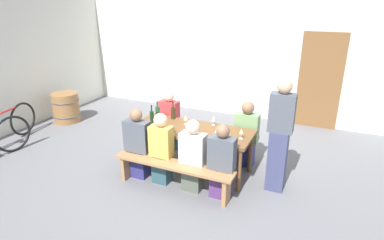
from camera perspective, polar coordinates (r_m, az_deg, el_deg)
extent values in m
plane|color=slate|center=(5.58, 0.00, -8.67)|extent=(24.00, 24.00, 0.00)
cube|color=silver|center=(7.85, 9.45, 12.12)|extent=(14.00, 0.20, 3.20)
cube|color=silver|center=(7.81, -30.82, 9.47)|extent=(0.20, 6.54, 3.20)
cube|color=brown|center=(7.56, 21.69, 6.36)|extent=(0.90, 0.06, 2.10)
cube|color=brown|center=(5.27, 0.00, -1.78)|extent=(1.99, 0.78, 0.05)
cylinder|color=brown|center=(5.57, -10.05, -5.03)|extent=(0.07, 0.07, 0.70)
cylinder|color=brown|center=(4.87, 8.32, -8.90)|extent=(0.07, 0.07, 0.70)
cylinder|color=brown|center=(6.07, -6.60, -2.59)|extent=(0.07, 0.07, 0.70)
cylinder|color=brown|center=(5.44, 10.30, -5.70)|extent=(0.07, 0.07, 0.70)
cube|color=#9E7247|center=(4.83, -3.39, -7.88)|extent=(1.89, 0.30, 0.04)
cube|color=#9E7247|center=(5.34, -11.47, -8.08)|extent=(0.06, 0.24, 0.41)
cube|color=#9E7247|center=(4.67, 6.11, -12.32)|extent=(0.06, 0.24, 0.41)
cube|color=#9E7247|center=(5.97, 2.72, -2.07)|extent=(1.89, 0.30, 0.04)
cube|color=#9E7247|center=(6.39, -4.36, -2.72)|extent=(0.06, 0.24, 0.41)
cube|color=#9E7247|center=(5.83, 10.44, -5.40)|extent=(0.06, 0.24, 0.41)
cylinder|color=#143319|center=(5.51, -7.12, 0.53)|extent=(0.07, 0.07, 0.21)
cylinder|color=#143319|center=(5.46, -7.19, 2.02)|extent=(0.02, 0.02, 0.10)
cylinder|color=black|center=(5.44, -7.21, 2.56)|extent=(0.03, 0.03, 0.01)
cylinder|color=#234C2D|center=(5.65, -6.12, 1.25)|extent=(0.08, 0.08, 0.23)
cylinder|color=#234C2D|center=(5.60, -6.18, 2.76)|extent=(0.03, 0.03, 0.08)
cylinder|color=black|center=(5.59, -6.19, 3.21)|extent=(0.03, 0.03, 0.01)
cylinder|color=#332814|center=(5.67, -3.37, 1.24)|extent=(0.08, 0.08, 0.21)
cylinder|color=#332814|center=(5.62, -3.40, 2.66)|extent=(0.03, 0.03, 0.09)
cylinder|color=black|center=(5.60, -3.41, 3.15)|extent=(0.03, 0.03, 0.01)
cylinder|color=silver|center=(5.82, -6.06, 0.66)|extent=(0.06, 0.06, 0.01)
cylinder|color=silver|center=(5.81, -6.08, 1.02)|extent=(0.01, 0.01, 0.07)
cone|color=beige|center=(5.78, -6.11, 1.77)|extent=(0.06, 0.06, 0.09)
cylinder|color=silver|center=(4.96, 4.42, -2.97)|extent=(0.06, 0.06, 0.01)
cylinder|color=silver|center=(4.94, 4.43, -2.58)|extent=(0.01, 0.01, 0.07)
cone|color=beige|center=(4.91, 4.46, -1.70)|extent=(0.07, 0.07, 0.10)
cylinder|color=silver|center=(5.41, 3.83, -0.87)|extent=(0.06, 0.06, 0.01)
cylinder|color=silver|center=(5.40, 3.84, -0.50)|extent=(0.01, 0.01, 0.07)
cone|color=beige|center=(5.37, 3.86, 0.30)|extent=(0.07, 0.07, 0.09)
cylinder|color=silver|center=(5.43, -1.12, -0.75)|extent=(0.06, 0.06, 0.01)
cylinder|color=silver|center=(5.42, -1.13, -0.35)|extent=(0.01, 0.01, 0.07)
cone|color=beige|center=(5.39, -1.13, 0.46)|extent=(0.07, 0.07, 0.09)
cylinder|color=silver|center=(4.94, 8.68, -3.26)|extent=(0.06, 0.06, 0.01)
cylinder|color=silver|center=(4.92, 8.70, -2.79)|extent=(0.01, 0.01, 0.08)
cone|color=beige|center=(4.89, 8.75, -1.93)|extent=(0.07, 0.07, 0.08)
cube|color=navy|center=(5.37, -9.36, -7.53)|extent=(0.31, 0.24, 0.45)
cube|color=#4C515B|center=(5.16, -9.66, -2.83)|extent=(0.42, 0.20, 0.51)
sphere|color=#846047|center=(5.03, -9.90, 0.86)|extent=(0.20, 0.20, 0.20)
cube|color=#2B4D55|center=(5.16, -5.31, -8.53)|extent=(0.26, 0.24, 0.45)
cube|color=gold|center=(4.95, -5.49, -3.79)|extent=(0.35, 0.20, 0.49)
sphere|color=beige|center=(4.82, -5.63, -0.02)|extent=(0.21, 0.21, 0.21)
cube|color=#51584B|center=(4.95, 0.14, -9.80)|extent=(0.29, 0.24, 0.45)
cube|color=silver|center=(4.74, 0.15, -5.05)|extent=(0.38, 0.20, 0.46)
sphere|color=beige|center=(4.60, 0.15, -1.26)|extent=(0.21, 0.21, 0.21)
cube|color=#523069|center=(4.81, 5.15, -10.89)|extent=(0.29, 0.24, 0.45)
cube|color=#4C515B|center=(4.59, 5.33, -5.90)|extent=(0.38, 0.20, 0.49)
sphere|color=#846047|center=(4.44, 5.48, -1.98)|extent=(0.19, 0.19, 0.19)
cube|color=#294953|center=(6.20, -3.96, -3.26)|extent=(0.27, 0.24, 0.45)
cube|color=#C6383D|center=(6.02, -4.07, 0.95)|extent=(0.36, 0.20, 0.52)
sphere|color=beige|center=(5.91, -4.16, 4.24)|extent=(0.20, 0.20, 0.20)
cube|color=navy|center=(5.71, 9.38, -5.72)|extent=(0.30, 0.24, 0.45)
cube|color=#729966|center=(5.52, 9.66, -1.32)|extent=(0.40, 0.20, 0.49)
sphere|color=#846047|center=(5.40, 9.89, 2.16)|extent=(0.21, 0.21, 0.21)
cube|color=#3D4166|center=(5.00, 14.82, -6.96)|extent=(0.26, 0.24, 0.95)
cube|color=#4C515B|center=(4.71, 15.66, 1.22)|extent=(0.35, 0.20, 0.56)
sphere|color=tan|center=(4.60, 16.12, 5.77)|extent=(0.21, 0.21, 0.21)
cylinder|color=olive|center=(8.11, -21.42, 2.08)|extent=(0.60, 0.60, 0.69)
torus|color=#4C4C51|center=(8.06, -21.58, 3.24)|extent=(0.63, 0.63, 0.02)
torus|color=#4C4C51|center=(8.16, -21.27, 0.94)|extent=(0.63, 0.63, 0.02)
torus|color=black|center=(7.70, -27.76, 0.18)|extent=(0.16, 0.70, 0.70)
cylinder|color=#B21E1E|center=(7.25, -30.84, 0.98)|extent=(0.18, 0.89, 0.04)
torus|color=black|center=(6.94, -29.22, -2.17)|extent=(0.15, 0.70, 0.70)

